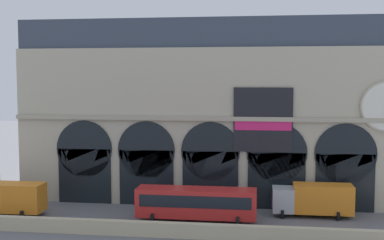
{
  "coord_description": "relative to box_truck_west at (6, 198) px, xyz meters",
  "views": [
    {
      "loc": [
        4.64,
        -44.4,
        13.14
      ],
      "look_at": [
        -1.89,
        5.0,
        8.95
      ],
      "focal_mm": 45.99,
      "sensor_mm": 36.0,
      "label": 1
    }
  ],
  "objects": [
    {
      "name": "box_truck_mideast",
      "position": [
        29.32,
        3.33,
        0.0
      ],
      "size": [
        7.5,
        2.91,
        3.12
      ],
      "color": "#ADB2B7",
      "rests_on": "ground"
    },
    {
      "name": "station_building",
      "position": [
        19.27,
        8.34,
        7.77
      ],
      "size": [
        41.36,
        5.96,
        19.39
      ],
      "color": "#B2A891",
      "rests_on": "ground"
    },
    {
      "name": "quay_parapet_wall",
      "position": [
        19.23,
        -4.52,
        -1.09
      ],
      "size": [
        90.0,
        0.7,
        1.23
      ],
      "primitive_type": "cube",
      "color": "#BCAD8C",
      "rests_on": "ground"
    },
    {
      "name": "box_truck_west",
      "position": [
        0.0,
        0.0,
        0.0
      ],
      "size": [
        7.5,
        2.91,
        3.12
      ],
      "color": "#ADB2B7",
      "rests_on": "ground"
    },
    {
      "name": "bus_center",
      "position": [
        18.45,
        0.14,
        0.08
      ],
      "size": [
        11.0,
        3.25,
        3.1
      ],
      "color": "red",
      "rests_on": "ground"
    },
    {
      "name": "ground_plane",
      "position": [
        19.23,
        0.58,
        -1.7
      ],
      "size": [
        200.0,
        200.0,
        0.0
      ],
      "primitive_type": "plane",
      "color": "slate"
    }
  ]
}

